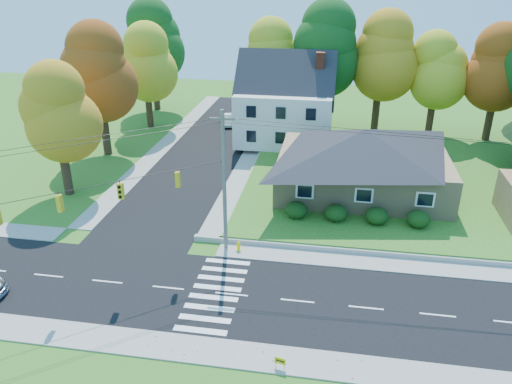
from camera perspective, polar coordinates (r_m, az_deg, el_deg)
ground at (r=30.84m, az=-2.81°, el=-11.62°), size 120.00×120.00×0.00m
road_main at (r=30.84m, az=-2.82°, el=-11.60°), size 90.00×8.00×0.02m
road_cross at (r=55.16m, az=-5.32°, el=5.21°), size 8.00×44.00×0.02m
sidewalk_north at (r=34.90m, az=-1.09°, el=-6.79°), size 90.00×2.00×0.08m
sidewalk_south at (r=27.06m, az=-5.14°, el=-17.69°), size 90.00×2.00×0.08m
lawn at (r=49.27m, az=17.49°, el=2.02°), size 30.00×30.00×0.50m
ranch_house at (r=43.03m, az=12.16°, el=3.69°), size 14.60×10.60×5.40m
colonial_house at (r=54.30m, az=3.40°, el=10.00°), size 10.40×8.40×9.60m
hedge_row at (r=38.16m, az=11.39°, el=-2.51°), size 10.70×1.70×1.27m
traffic_infrastructure at (r=29.32m, az=-2.76°, el=-1.88°), size 38.10×10.66×10.00m
tree_lot_0 at (r=59.59m, az=2.13°, el=14.99°), size 6.72×6.72×12.51m
tree_lot_1 at (r=57.94m, az=8.14°, el=15.81°), size 7.84×7.84×14.60m
tree_lot_2 at (r=59.17m, az=14.15°, el=14.88°), size 7.28×7.28×13.56m
tree_lot_3 at (r=59.17m, az=20.00°, el=12.87°), size 6.16×6.16×11.47m
tree_lot_4 at (r=59.46m, az=26.05°, el=12.59°), size 6.72×6.72×12.51m
tree_west_0 at (r=44.13m, az=-21.89°, el=8.31°), size 6.16×6.16×11.47m
tree_west_1 at (r=52.84m, az=-17.64°, el=12.83°), size 7.28×7.28×13.56m
tree_west_2 at (r=61.52m, az=-12.58°, el=14.28°), size 6.72×6.72×12.51m
tree_west_3 at (r=69.41m, az=-11.83°, el=16.55°), size 7.84×7.84×14.60m
white_car at (r=62.61m, az=-3.37°, el=8.26°), size 2.39×4.12×1.28m
fire_hydrant at (r=34.85m, az=-2.01°, el=-6.25°), size 0.42×0.32×0.73m
yard_sign at (r=25.80m, az=2.77°, el=-18.74°), size 0.56×0.16×0.71m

